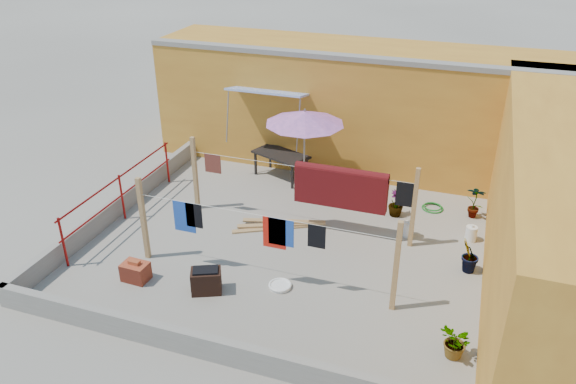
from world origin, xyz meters
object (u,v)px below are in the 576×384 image
object	(u,v)px
brick_stack	(136,271)
white_basin	(280,286)
brazier	(206,281)
water_jug_b	(408,229)
outdoor_table	(281,156)
patio_umbrella	(305,118)
water_jug_a	(471,234)
plant_back_a	(327,180)
green_hose	(433,207)

from	to	relation	value
brick_stack	white_basin	bearing A→B (deg)	13.99
brazier	water_jug_b	world-z (taller)	brazier
outdoor_table	patio_umbrella	bearing A→B (deg)	-41.42
white_basin	water_jug_a	xyz separation A→B (m)	(3.30, 2.90, 0.13)
white_basin	water_jug_b	xyz separation A→B (m)	(2.01, 2.64, 0.12)
white_basin	water_jug_a	distance (m)	4.39
patio_umbrella	brick_stack	size ratio (longest dim) A/B	4.60
brick_stack	water_jug_a	world-z (taller)	brick_stack
water_jug_b	plant_back_a	xyz separation A→B (m)	(-2.19, 1.27, 0.26)
patio_umbrella	water_jug_b	world-z (taller)	patio_umbrella
brick_stack	green_hose	world-z (taller)	brick_stack
water_jug_b	green_hose	distance (m)	1.47
water_jug_b	brick_stack	bearing A→B (deg)	-144.83
water_jug_a	water_jug_b	xyz separation A→B (m)	(-1.29, -0.25, -0.00)
white_basin	brick_stack	bearing A→B (deg)	-166.01
brazier	white_basin	xyz separation A→B (m)	(1.25, 0.56, -0.20)
patio_umbrella	brazier	world-z (taller)	patio_umbrella
brazier	water_jug_a	size ratio (longest dim) A/B	1.71
patio_umbrella	plant_back_a	size ratio (longest dim) A/B	2.75
outdoor_table	green_hose	world-z (taller)	outdoor_table
water_jug_a	green_hose	distance (m)	1.48
plant_back_a	white_basin	bearing A→B (deg)	-87.43
patio_umbrella	water_jug_b	xyz separation A→B (m)	(2.73, -1.07, -1.85)
water_jug_b	plant_back_a	world-z (taller)	plant_back_a
brazier	brick_stack	bearing A→B (deg)	-175.49
white_basin	plant_back_a	xyz separation A→B (m)	(-0.18, 3.92, 0.39)
brick_stack	plant_back_a	bearing A→B (deg)	61.21
patio_umbrella	plant_back_a	bearing A→B (deg)	20.68
brazier	green_hose	size ratio (longest dim) A/B	1.29
patio_umbrella	plant_back_a	distance (m)	1.69
brick_stack	water_jug_a	size ratio (longest dim) A/B	1.33
water_jug_a	water_jug_b	size ratio (longest dim) A/B	1.03
brazier	white_basin	size ratio (longest dim) A/B	1.48
plant_back_a	brick_stack	bearing A→B (deg)	-118.79
brazier	water_jug_b	bearing A→B (deg)	44.49
green_hose	plant_back_a	world-z (taller)	plant_back_a
white_basin	green_hose	xyz separation A→B (m)	(2.38, 4.06, -0.01)
brick_stack	green_hose	size ratio (longest dim) A/B	1.00
brick_stack	plant_back_a	world-z (taller)	plant_back_a
water_jug_b	green_hose	world-z (taller)	water_jug_b
brick_stack	green_hose	xyz separation A→B (m)	(5.08, 4.73, -0.15)
outdoor_table	white_basin	xyz separation A→B (m)	(1.59, -4.48, -0.58)
water_jug_b	patio_umbrella	bearing A→B (deg)	158.60
brazier	water_jug_a	xyz separation A→B (m)	(4.55, 3.46, -0.07)
brazier	green_hose	world-z (taller)	brazier
water_jug_a	plant_back_a	size ratio (longest dim) A/B	0.45
brick_stack	water_jug_b	bearing A→B (deg)	35.17
patio_umbrella	plant_back_a	world-z (taller)	patio_umbrella
outdoor_table	green_hose	distance (m)	4.04
patio_umbrella	green_hose	world-z (taller)	patio_umbrella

